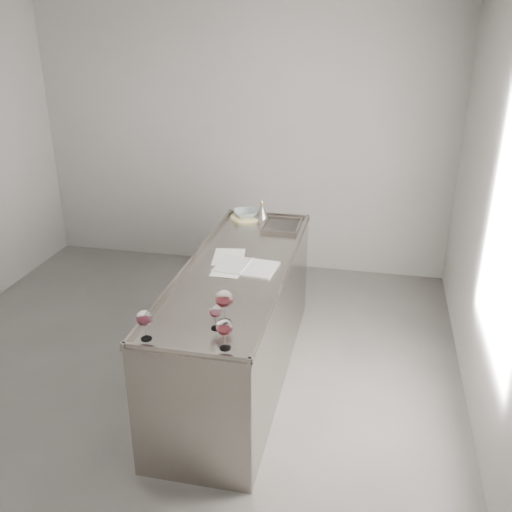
% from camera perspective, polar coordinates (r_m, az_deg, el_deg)
% --- Properties ---
extents(room_shell, '(4.54, 5.04, 2.84)m').
position_cam_1_polar(room_shell, '(3.94, -10.13, 3.83)').
color(room_shell, '#4F4D4A').
rests_on(room_shell, ground).
extents(counter, '(0.77, 2.42, 0.97)m').
position_cam_1_polar(counter, '(4.44, -1.79, -6.67)').
color(counter, gray).
rests_on(counter, ground).
extents(wine_glass_left, '(0.10, 0.10, 0.19)m').
position_cam_1_polar(wine_glass_left, '(3.33, -11.07, -6.18)').
color(wine_glass_left, white).
rests_on(wine_glass_left, counter).
extents(wine_glass_middle, '(0.11, 0.11, 0.22)m').
position_cam_1_polar(wine_glass_middle, '(3.44, -3.18, -4.36)').
color(wine_glass_middle, white).
rests_on(wine_glass_middle, counter).
extents(wine_glass_right, '(0.09, 0.09, 0.18)m').
position_cam_1_polar(wine_glass_right, '(3.19, -3.15, -7.21)').
color(wine_glass_right, white).
rests_on(wine_glass_right, counter).
extents(wine_glass_small, '(0.08, 0.08, 0.16)m').
position_cam_1_polar(wine_glass_small, '(3.39, -4.07, -5.61)').
color(wine_glass_small, white).
rests_on(wine_glass_small, counter).
extents(notebook, '(0.47, 0.35, 0.02)m').
position_cam_1_polar(notebook, '(4.22, -0.97, -1.07)').
color(notebook, white).
rests_on(notebook, counter).
extents(loose_paper_top, '(0.29, 0.37, 0.00)m').
position_cam_1_polar(loose_paper_top, '(4.40, -2.73, -0.09)').
color(loose_paper_top, white).
rests_on(loose_paper_top, counter).
extents(loose_paper_under, '(0.21, 0.30, 0.00)m').
position_cam_1_polar(loose_paper_under, '(4.19, -2.77, -1.29)').
color(loose_paper_under, silver).
rests_on(loose_paper_under, counter).
extents(trivet, '(0.30, 0.30, 0.02)m').
position_cam_1_polar(trivet, '(5.23, -1.04, 3.91)').
color(trivet, beige).
rests_on(trivet, counter).
extents(ceramic_bowl, '(0.27, 0.27, 0.05)m').
position_cam_1_polar(ceramic_bowl, '(5.22, -1.04, 4.29)').
color(ceramic_bowl, '#98ABB1').
rests_on(ceramic_bowl, trivet).
extents(wine_funnel, '(0.14, 0.14, 0.20)m').
position_cam_1_polar(wine_funnel, '(5.19, 0.59, 4.33)').
color(wine_funnel, gray).
rests_on(wine_funnel, counter).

